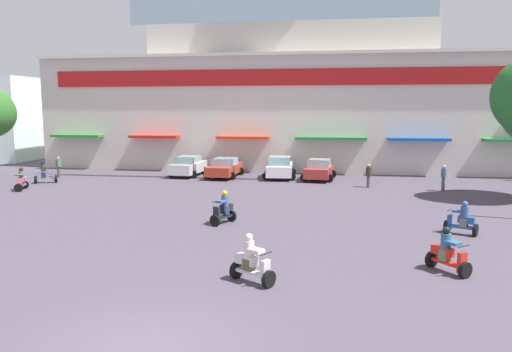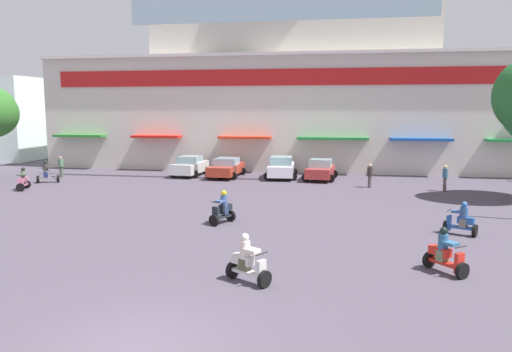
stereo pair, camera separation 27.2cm
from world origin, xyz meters
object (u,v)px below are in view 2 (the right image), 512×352
(scooter_rider_6, at_px, (248,263))
(pedestrian_2, at_px, (61,165))
(scooter_rider_3, at_px, (223,210))
(scooter_rider_1, at_px, (461,221))
(pedestrian_3, at_px, (370,174))
(parked_car_3, at_px, (320,170))
(parked_car_0, at_px, (190,166))
(parked_car_2, at_px, (281,167))
(scooter_rider_2, at_px, (445,254))
(scooter_rider_4, at_px, (47,174))
(pedestrian_1, at_px, (445,176))
(scooter_rider_8, at_px, (23,180))
(parked_car_1, at_px, (226,168))

(scooter_rider_6, distance_m, pedestrian_2, 27.26)
(scooter_rider_6, height_order, pedestrian_2, pedestrian_2)
(scooter_rider_6, bearing_deg, scooter_rider_3, 109.26)
(scooter_rider_1, height_order, pedestrian_3, pedestrian_3)
(parked_car_3, bearing_deg, pedestrian_2, -174.65)
(parked_car_0, bearing_deg, parked_car_2, 0.39)
(parked_car_2, xyz_separation_m, scooter_rider_2, (7.81, -20.44, -0.20))
(parked_car_3, distance_m, pedestrian_2, 19.71)
(scooter_rider_4, bearing_deg, scooter_rider_6, -44.24)
(scooter_rider_6, xyz_separation_m, pedestrian_3, (4.61, 18.96, 0.28))
(scooter_rider_2, height_order, scooter_rider_4, scooter_rider_4)
(parked_car_2, height_order, parked_car_3, parked_car_2)
(scooter_rider_3, distance_m, pedestrian_1, 16.08)
(scooter_rider_4, distance_m, pedestrian_3, 22.40)
(scooter_rider_2, bearing_deg, parked_car_3, 103.69)
(parked_car_2, distance_m, pedestrian_3, 7.21)
(pedestrian_3, bearing_deg, parked_car_0, 165.80)
(scooter_rider_8, bearing_deg, scooter_rider_6, -39.16)
(parked_car_0, distance_m, parked_car_3, 10.09)
(parked_car_1, bearing_deg, pedestrian_2, -170.68)
(pedestrian_1, bearing_deg, scooter_rider_1, -97.66)
(pedestrian_1, xyz_separation_m, pedestrian_3, (-4.61, 0.69, -0.06))
(pedestrian_3, bearing_deg, parked_car_3, 138.54)
(parked_car_3, distance_m, scooter_rider_3, 15.09)
(parked_car_1, bearing_deg, parked_car_0, 175.96)
(parked_car_1, height_order, scooter_rider_6, scooter_rider_6)
(parked_car_1, xyz_separation_m, scooter_rider_3, (3.35, -14.81, -0.10))
(scooter_rider_1, bearing_deg, pedestrian_2, 153.49)
(parked_car_2, bearing_deg, scooter_rider_8, -152.59)
(pedestrian_2, bearing_deg, scooter_rider_3, -38.88)
(parked_car_2, height_order, scooter_rider_1, parked_car_2)
(scooter_rider_1, height_order, pedestrian_2, pedestrian_2)
(scooter_rider_3, xyz_separation_m, scooter_rider_6, (2.57, -7.35, -0.02))
(parked_car_0, relative_size, scooter_rider_4, 2.54)
(parked_car_0, bearing_deg, scooter_rider_1, -42.67)
(parked_car_2, xyz_separation_m, scooter_rider_4, (-16.00, -5.16, -0.15))
(pedestrian_1, distance_m, pedestrian_2, 27.68)
(scooter_rider_3, xyz_separation_m, pedestrian_1, (11.79, 10.92, 0.32))
(scooter_rider_4, height_order, pedestrian_2, scooter_rider_4)
(scooter_rider_8, bearing_deg, scooter_rider_4, 94.47)
(scooter_rider_2, xyz_separation_m, scooter_rider_4, (-23.81, 15.28, 0.05))
(parked_car_0, distance_m, scooter_rider_2, 25.29)
(parked_car_0, bearing_deg, pedestrian_2, -166.70)
(parked_car_1, xyz_separation_m, pedestrian_2, (-12.48, -2.05, 0.14))
(parked_car_1, relative_size, scooter_rider_1, 3.20)
(scooter_rider_4, height_order, scooter_rider_6, scooter_rider_4)
(scooter_rider_2, relative_size, scooter_rider_3, 0.97)
(scooter_rider_1, height_order, pedestrian_1, pedestrian_1)
(scooter_rider_8, bearing_deg, parked_car_2, 27.41)
(parked_car_3, relative_size, scooter_rider_8, 2.66)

